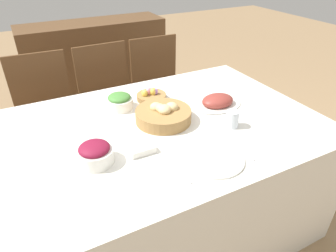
% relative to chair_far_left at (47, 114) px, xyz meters
% --- Properties ---
extents(ground_plane, '(12.00, 12.00, 0.00)m').
position_rel_chair_far_left_xyz_m(ground_plane, '(0.48, -0.92, -0.50)').
color(ground_plane, '#937551').
extents(dining_table, '(1.78, 1.17, 0.76)m').
position_rel_chair_far_left_xyz_m(dining_table, '(0.48, -0.92, -0.12)').
color(dining_table, silver).
rests_on(dining_table, ground).
extents(chair_far_left, '(0.44, 0.44, 0.93)m').
position_rel_chair_far_left_xyz_m(chair_far_left, '(0.00, 0.00, 0.00)').
color(chair_far_left, brown).
rests_on(chair_far_left, ground).
extents(chair_far_right, '(0.43, 0.43, 0.93)m').
position_rel_chair_far_left_xyz_m(chair_far_right, '(0.94, 0.00, 0.00)').
color(chair_far_right, brown).
rests_on(chair_far_right, ground).
extents(chair_far_center, '(0.43, 0.43, 0.93)m').
position_rel_chair_far_left_xyz_m(chair_far_center, '(0.48, 0.00, 0.00)').
color(chair_far_center, brown).
rests_on(chair_far_center, ground).
extents(sideboard, '(1.47, 0.44, 0.91)m').
position_rel_chair_far_left_xyz_m(sideboard, '(0.65, 0.98, -0.04)').
color(sideboard, brown).
rests_on(sideboard, ground).
extents(bread_basket, '(0.30, 0.30, 0.10)m').
position_rel_chair_far_left_xyz_m(bread_basket, '(0.54, -0.89, 0.30)').
color(bread_basket, '#9E7542').
rests_on(bread_basket, dining_table).
extents(egg_basket, '(0.18, 0.18, 0.08)m').
position_rel_chair_far_left_xyz_m(egg_basket, '(0.59, -0.62, 0.28)').
color(egg_basket, '#9E7542').
rests_on(egg_basket, dining_table).
extents(ham_platter, '(0.31, 0.22, 0.08)m').
position_rel_chair_far_left_xyz_m(ham_platter, '(0.91, -0.88, 0.28)').
color(ham_platter, white).
rests_on(ham_platter, dining_table).
extents(green_salad_bowl, '(0.16, 0.16, 0.09)m').
position_rel_chair_far_left_xyz_m(green_salad_bowl, '(0.38, -0.64, 0.30)').
color(green_salad_bowl, white).
rests_on(green_salad_bowl, dining_table).
extents(beet_salad_bowl, '(0.16, 0.16, 0.10)m').
position_rel_chair_far_left_xyz_m(beet_salad_bowl, '(0.11, -1.08, 0.31)').
color(beet_salad_bowl, white).
rests_on(beet_salad_bowl, dining_table).
extents(dinner_plate, '(0.28, 0.28, 0.01)m').
position_rel_chair_far_left_xyz_m(dinner_plate, '(0.59, -1.30, 0.26)').
color(dinner_plate, white).
rests_on(dinner_plate, dining_table).
extents(fork, '(0.02, 0.18, 0.00)m').
position_rel_chair_far_left_xyz_m(fork, '(0.42, -1.30, 0.26)').
color(fork, silver).
rests_on(fork, dining_table).
extents(knife, '(0.02, 0.18, 0.00)m').
position_rel_chair_far_left_xyz_m(knife, '(0.75, -1.30, 0.26)').
color(knife, silver).
rests_on(knife, dining_table).
extents(spoon, '(0.02, 0.18, 0.00)m').
position_rel_chair_far_left_xyz_m(spoon, '(0.78, -1.30, 0.26)').
color(spoon, silver).
rests_on(spoon, dining_table).
extents(drinking_cup, '(0.07, 0.07, 0.09)m').
position_rel_chair_far_left_xyz_m(drinking_cup, '(0.83, -1.11, 0.31)').
color(drinking_cup, silver).
rests_on(drinking_cup, dining_table).
extents(butter_dish, '(0.12, 0.07, 0.03)m').
position_rel_chair_far_left_xyz_m(butter_dish, '(0.32, -1.10, 0.28)').
color(butter_dish, white).
rests_on(butter_dish, dining_table).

